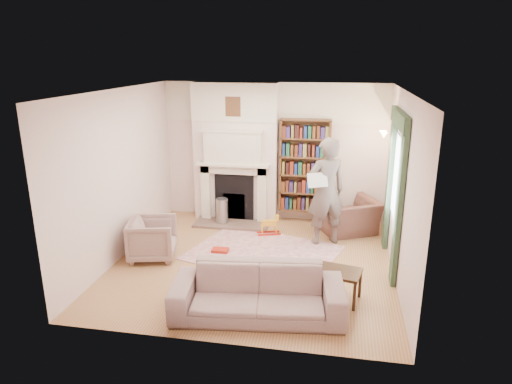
% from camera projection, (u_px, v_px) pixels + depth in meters
% --- Properties ---
extents(floor, '(4.50, 4.50, 0.00)m').
position_uv_depth(floor, '(253.00, 262.00, 7.59)').
color(floor, olive).
rests_on(floor, ground).
extents(ceiling, '(4.50, 4.50, 0.00)m').
position_uv_depth(ceiling, '(253.00, 91.00, 6.78)').
color(ceiling, white).
rests_on(ceiling, wall_back).
extents(wall_back, '(4.50, 0.00, 4.50)m').
position_uv_depth(wall_back, '(274.00, 152.00, 9.30)').
color(wall_back, '#F4DED3').
rests_on(wall_back, floor).
extents(wall_front, '(4.50, 0.00, 4.50)m').
position_uv_depth(wall_front, '(216.00, 235.00, 5.06)').
color(wall_front, '#F4DED3').
rests_on(wall_front, floor).
extents(wall_left, '(0.00, 4.50, 4.50)m').
position_uv_depth(wall_left, '(120.00, 175.00, 7.57)').
color(wall_left, '#F4DED3').
rests_on(wall_left, floor).
extents(wall_right, '(0.00, 4.50, 4.50)m').
position_uv_depth(wall_right, '(401.00, 189.00, 6.80)').
color(wall_right, '#F4DED3').
rests_on(wall_right, floor).
extents(fireplace, '(1.70, 0.58, 2.80)m').
position_uv_depth(fireplace, '(236.00, 154.00, 9.24)').
color(fireplace, '#F4DED3').
rests_on(fireplace, floor).
extents(bookcase, '(1.00, 0.24, 1.85)m').
position_uv_depth(bookcase, '(305.00, 166.00, 9.13)').
color(bookcase, brown).
rests_on(bookcase, floor).
extents(window, '(0.02, 0.90, 1.30)m').
position_uv_depth(window, '(397.00, 178.00, 7.16)').
color(window, silver).
rests_on(window, wall_right).
extents(curtain_left, '(0.07, 0.32, 2.40)m').
position_uv_depth(curtain_left, '(399.00, 207.00, 6.58)').
color(curtain_left, '#2A422D').
rests_on(curtain_left, floor).
extents(curtain_right, '(0.07, 0.32, 2.40)m').
position_uv_depth(curtain_right, '(389.00, 182.00, 7.90)').
color(curtain_right, '#2A422D').
rests_on(curtain_right, floor).
extents(pelmet, '(0.09, 1.70, 0.24)m').
position_uv_depth(pelmet, '(400.00, 119.00, 6.90)').
color(pelmet, '#2A422D').
rests_on(pelmet, wall_right).
extents(wall_sconce, '(0.20, 0.24, 0.24)m').
position_uv_depth(wall_sconce, '(381.00, 138.00, 8.10)').
color(wall_sconce, gold).
rests_on(wall_sconce, wall_right).
extents(rug, '(2.83, 2.47, 0.01)m').
position_uv_depth(rug, '(263.00, 253.00, 7.94)').
color(rug, beige).
rests_on(rug, floor).
extents(armchair_reading, '(1.31, 1.25, 0.66)m').
position_uv_depth(armchair_reading, '(349.00, 216.00, 8.77)').
color(armchair_reading, '#52342C').
rests_on(armchair_reading, floor).
extents(armchair_left, '(0.91, 0.90, 0.69)m').
position_uv_depth(armchair_left, '(153.00, 239.00, 7.67)').
color(armchair_left, '#B0A091').
rests_on(armchair_left, floor).
extents(sofa, '(2.33, 1.14, 0.66)m').
position_uv_depth(sofa, '(258.00, 292.00, 5.98)').
color(sofa, '#A8988B').
rests_on(sofa, floor).
extents(man_reading, '(0.85, 0.73, 1.96)m').
position_uv_depth(man_reading, '(326.00, 192.00, 8.10)').
color(man_reading, '#61554E').
rests_on(man_reading, floor).
extents(newspaper, '(0.37, 0.25, 0.25)m').
position_uv_depth(newspaper, '(317.00, 180.00, 7.86)').
color(newspaper, beige).
rests_on(newspaper, man_reading).
extents(coffee_table, '(0.78, 0.60, 0.45)m').
position_uv_depth(coffee_table, '(334.00, 285.00, 6.39)').
color(coffee_table, '#382513').
rests_on(coffee_table, floor).
extents(paraffin_heater, '(0.29, 0.29, 0.55)m').
position_uv_depth(paraffin_heater, '(222.00, 212.00, 9.19)').
color(paraffin_heater, '#95989C').
rests_on(paraffin_heater, floor).
extents(rocking_horse, '(0.48, 0.30, 0.39)m').
position_uv_depth(rocking_horse, '(269.00, 225.00, 8.70)').
color(rocking_horse, gold).
rests_on(rocking_horse, rug).
extents(board_game, '(0.40, 0.40, 0.03)m').
position_uv_depth(board_game, '(228.00, 268.00, 7.32)').
color(board_game, '#E8F054').
rests_on(board_game, rug).
extents(game_box_lid, '(0.29, 0.20, 0.05)m').
position_uv_depth(game_box_lid, '(220.00, 250.00, 7.97)').
color(game_box_lid, '#AD2313').
rests_on(game_box_lid, rug).
extents(comic_annuals, '(0.60, 0.51, 0.02)m').
position_uv_depth(comic_annuals, '(260.00, 273.00, 7.18)').
color(comic_annuals, red).
rests_on(comic_annuals, rug).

